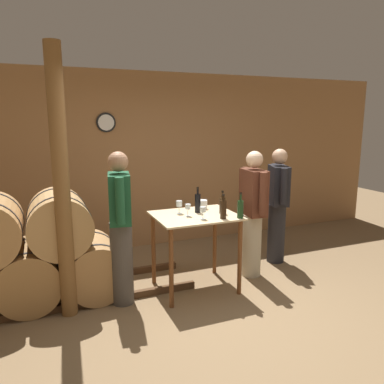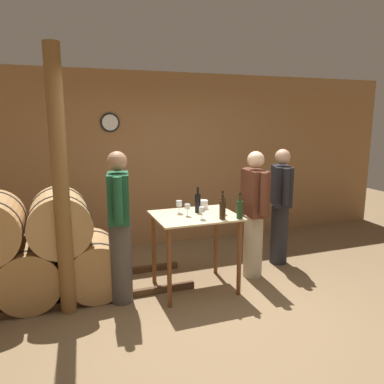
% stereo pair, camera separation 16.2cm
% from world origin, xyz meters
% --- Properties ---
extents(ground_plane, '(14.00, 14.00, 0.00)m').
position_xyz_m(ground_plane, '(0.00, 0.00, 0.00)').
color(ground_plane, brown).
extents(back_wall, '(8.40, 0.08, 2.70)m').
position_xyz_m(back_wall, '(-0.00, 2.49, 1.35)').
color(back_wall, '#996B42').
rests_on(back_wall, ground_plane).
extents(barrel_rack, '(3.61, 0.82, 1.23)m').
position_xyz_m(barrel_rack, '(-1.91, 1.08, 0.54)').
color(barrel_rack, '#4C331E').
rests_on(barrel_rack, ground_plane).
extents(tasting_table, '(0.95, 0.78, 0.91)m').
position_xyz_m(tasting_table, '(-0.10, 0.73, 0.73)').
color(tasting_table, beige).
rests_on(tasting_table, ground_plane).
extents(wooden_post, '(0.16, 0.16, 2.70)m').
position_xyz_m(wooden_post, '(-1.53, 0.68, 1.35)').
color(wooden_post, brown).
rests_on(wooden_post, ground_plane).
extents(wine_bottle_far_left, '(0.07, 0.07, 0.30)m').
position_xyz_m(wine_bottle_far_left, '(-0.02, 0.83, 1.03)').
color(wine_bottle_far_left, black).
rests_on(wine_bottle_far_left, tasting_table).
extents(wine_bottle_left, '(0.07, 0.07, 0.28)m').
position_xyz_m(wine_bottle_left, '(0.13, 0.46, 1.02)').
color(wine_bottle_left, black).
rests_on(wine_bottle_left, tasting_table).
extents(wine_bottle_center, '(0.07, 0.07, 0.27)m').
position_xyz_m(wine_bottle_center, '(0.22, 0.67, 1.01)').
color(wine_bottle_center, black).
rests_on(wine_bottle_center, tasting_table).
extents(wine_bottle_right, '(0.07, 0.07, 0.29)m').
position_xyz_m(wine_bottle_right, '(0.31, 0.41, 1.02)').
color(wine_bottle_right, '#193819').
rests_on(wine_bottle_right, tasting_table).
extents(wine_glass_near_left, '(0.07, 0.07, 0.15)m').
position_xyz_m(wine_glass_near_left, '(-0.25, 0.86, 1.02)').
color(wine_glass_near_left, silver).
rests_on(wine_glass_near_left, tasting_table).
extents(wine_glass_near_center, '(0.06, 0.06, 0.14)m').
position_xyz_m(wine_glass_near_center, '(-0.20, 0.71, 1.01)').
color(wine_glass_near_center, silver).
rests_on(wine_glass_near_center, tasting_table).
extents(wine_glass_near_right, '(0.06, 0.06, 0.14)m').
position_xyz_m(wine_glass_near_right, '(-0.09, 0.52, 1.01)').
color(wine_glass_near_right, silver).
rests_on(wine_glass_near_right, tasting_table).
extents(ice_bucket, '(0.12, 0.12, 0.11)m').
position_xyz_m(ice_bucket, '(0.10, 0.97, 0.96)').
color(ice_bucket, white).
rests_on(ice_bucket, tasting_table).
extents(person_host, '(0.34, 0.56, 1.60)m').
position_xyz_m(person_host, '(1.30, 1.10, 0.84)').
color(person_host, '#232328').
rests_on(person_host, ground_plane).
extents(person_visitor_with_scarf, '(0.29, 0.58, 1.67)m').
position_xyz_m(person_visitor_with_scarf, '(-0.97, 0.71, 0.88)').
color(person_visitor_with_scarf, '#4C4742').
rests_on(person_visitor_with_scarf, ground_plane).
extents(person_visitor_bearded, '(0.25, 0.59, 1.61)m').
position_xyz_m(person_visitor_bearded, '(0.73, 0.82, 0.85)').
color(person_visitor_bearded, '#B7AD93').
rests_on(person_visitor_bearded, ground_plane).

